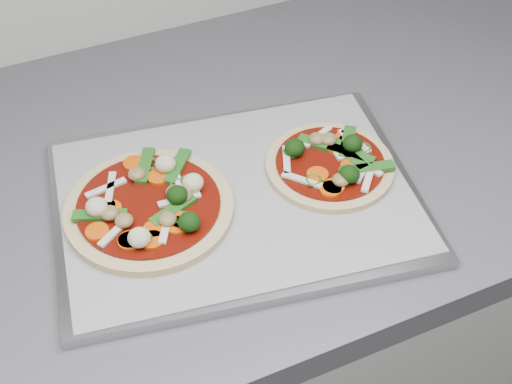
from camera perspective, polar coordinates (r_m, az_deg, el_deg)
name	(u,v)px	position (r m, az deg, el deg)	size (l,w,h in m)	color
baking_tray	(236,200)	(0.81, -1.61, -0.64)	(0.41, 0.30, 0.01)	#9A9AA0
parchment	(236,195)	(0.80, -1.62, -0.25)	(0.39, 0.28, 0.00)	#9D9DA3
pizza_left	(150,206)	(0.78, -8.46, -1.14)	(0.22, 0.22, 0.03)	tan
pizza_right	(332,162)	(0.83, 6.08, 2.38)	(0.18, 0.18, 0.03)	tan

